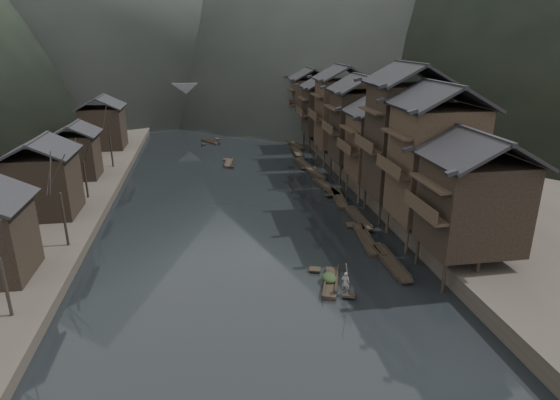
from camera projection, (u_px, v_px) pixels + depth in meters
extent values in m
plane|color=black|center=(250.00, 248.00, 44.32)|extent=(300.00, 300.00, 0.00)
cube|color=#2D2823|center=(416.00, 139.00, 86.53)|extent=(40.00, 200.00, 1.80)
cube|color=#2D2823|center=(11.00, 156.00, 76.13)|extent=(40.00, 200.00, 1.20)
cylinder|color=black|center=(444.00, 277.00, 36.33)|extent=(0.30, 0.30, 2.90)
cylinder|color=black|center=(417.00, 251.00, 40.81)|extent=(0.30, 0.30, 2.90)
cylinder|color=black|center=(477.00, 274.00, 36.75)|extent=(0.30, 0.30, 2.90)
cylinder|color=black|center=(447.00, 249.00, 41.22)|extent=(0.30, 0.30, 2.90)
cube|color=black|center=(473.00, 205.00, 37.40)|extent=(7.00, 6.00, 7.27)
cube|color=black|center=(425.00, 212.00, 36.92)|extent=(1.20, 5.70, 0.25)
cylinder|color=black|center=(407.00, 240.00, 42.85)|extent=(0.30, 0.30, 2.90)
cylinder|color=black|center=(388.00, 221.00, 47.32)|extent=(0.30, 0.30, 2.90)
cylinder|color=black|center=(435.00, 238.00, 43.27)|extent=(0.30, 0.30, 2.90)
cylinder|color=black|center=(413.00, 219.00, 47.74)|extent=(0.30, 0.30, 2.90)
cube|color=black|center=(434.00, 164.00, 43.40)|extent=(7.00, 6.00, 10.39)
cube|color=black|center=(393.00, 171.00, 42.97)|extent=(1.20, 5.70, 0.25)
cylinder|color=black|center=(380.00, 213.00, 49.37)|extent=(0.30, 0.30, 2.90)
cylinder|color=black|center=(365.00, 199.00, 53.84)|extent=(0.30, 0.30, 2.90)
cylinder|color=black|center=(404.00, 212.00, 49.79)|extent=(0.30, 0.30, 2.90)
cylinder|color=black|center=(388.00, 197.00, 54.26)|extent=(0.30, 0.30, 2.90)
cube|color=black|center=(404.00, 141.00, 49.69)|extent=(7.00, 6.00, 11.74)
cube|color=black|center=(368.00, 148.00, 49.29)|extent=(1.20, 5.70, 0.25)
cylinder|color=black|center=(359.00, 193.00, 55.89)|extent=(0.30, 0.30, 2.90)
cylinder|color=black|center=(347.00, 181.00, 60.36)|extent=(0.30, 0.30, 2.90)
cylinder|color=black|center=(381.00, 192.00, 56.31)|extent=(0.30, 0.30, 2.90)
cylinder|color=black|center=(367.00, 180.00, 60.78)|extent=(0.30, 0.30, 2.90)
cube|color=black|center=(379.00, 146.00, 56.90)|extent=(7.00, 6.00, 7.58)
cube|color=black|center=(348.00, 150.00, 56.43)|extent=(1.20, 5.70, 0.25)
cylinder|color=black|center=(340.00, 174.00, 63.34)|extent=(0.30, 0.30, 2.90)
cylinder|color=black|center=(331.00, 165.00, 67.81)|extent=(0.30, 0.30, 2.90)
cylinder|color=black|center=(360.00, 173.00, 63.76)|extent=(0.30, 0.30, 2.90)
cylinder|color=black|center=(349.00, 164.00, 68.23)|extent=(0.30, 0.30, 2.90)
cube|color=black|center=(359.00, 126.00, 64.05)|extent=(7.00, 6.00, 9.40)
cube|color=black|center=(331.00, 131.00, 63.61)|extent=(1.20, 5.70, 0.25)
cylinder|color=black|center=(324.00, 158.00, 71.73)|extent=(0.30, 0.30, 2.90)
cylinder|color=black|center=(317.00, 151.00, 76.20)|extent=(0.30, 0.30, 2.90)
cylinder|color=black|center=(341.00, 157.00, 72.14)|extent=(0.30, 0.30, 2.90)
cylinder|color=black|center=(333.00, 150.00, 76.61)|extent=(0.30, 0.30, 2.90)
cube|color=black|center=(341.00, 113.00, 72.31)|extent=(7.00, 6.00, 10.15)
cube|color=black|center=(315.00, 117.00, 71.88)|extent=(1.20, 5.70, 0.25)
cylinder|color=black|center=(310.00, 144.00, 81.04)|extent=(0.30, 0.30, 2.90)
cylinder|color=black|center=(304.00, 138.00, 85.51)|extent=(0.30, 0.30, 2.90)
cylinder|color=black|center=(325.00, 143.00, 81.45)|extent=(0.30, 0.30, 2.90)
cylinder|color=black|center=(319.00, 138.00, 85.92)|extent=(0.30, 0.30, 2.90)
cube|color=black|center=(325.00, 111.00, 81.99)|extent=(7.00, 6.00, 7.95)
cube|color=black|center=(302.00, 114.00, 81.52)|extent=(1.20, 5.70, 0.25)
cylinder|color=black|center=(296.00, 131.00, 92.22)|extent=(0.30, 0.30, 2.90)
cylinder|color=black|center=(292.00, 127.00, 96.69)|extent=(0.30, 0.30, 2.90)
cylinder|color=black|center=(310.00, 130.00, 92.63)|extent=(0.30, 0.30, 2.90)
cylinder|color=black|center=(305.00, 126.00, 97.10)|extent=(0.30, 0.30, 2.90)
cube|color=black|center=(310.00, 101.00, 93.10)|extent=(7.00, 6.00, 8.34)
cube|color=black|center=(290.00, 103.00, 92.64)|extent=(1.20, 5.70, 0.25)
cube|color=black|center=(45.00, 183.00, 49.08)|extent=(6.00, 6.00, 6.50)
cube|color=black|center=(78.00, 154.00, 62.24)|extent=(5.00, 5.00, 5.80)
cube|color=black|center=(104.00, 126.00, 78.84)|extent=(6.50, 6.50, 6.80)
cylinder|color=black|center=(10.00, 284.00, 31.24)|extent=(0.24, 0.24, 4.34)
cylinder|color=black|center=(58.00, 217.00, 41.78)|extent=(0.24, 0.24, 5.03)
cylinder|color=black|center=(92.00, 177.00, 54.71)|extent=(0.24, 0.24, 4.38)
cylinder|color=black|center=(112.00, 148.00, 67.54)|extent=(0.24, 0.24, 5.09)
cube|color=black|center=(390.00, 263.00, 41.18)|extent=(1.11, 7.07, 0.30)
cube|color=black|center=(390.00, 261.00, 41.12)|extent=(1.17, 6.93, 0.10)
cube|color=black|center=(377.00, 245.00, 44.29)|extent=(0.94, 0.87, 0.35)
cube|color=black|center=(406.00, 280.00, 37.97)|extent=(0.94, 0.87, 0.35)
cube|color=black|center=(365.00, 239.00, 45.91)|extent=(1.82, 7.54, 0.30)
cube|color=black|center=(365.00, 238.00, 45.85)|extent=(1.86, 7.39, 0.10)
cube|color=black|center=(351.00, 224.00, 49.13)|extent=(1.02, 1.00, 0.36)
cube|color=black|center=(382.00, 253.00, 42.59)|extent=(1.02, 1.00, 0.36)
cube|color=black|center=(359.00, 219.00, 50.87)|extent=(1.11, 6.39, 0.30)
cube|color=black|center=(359.00, 218.00, 50.81)|extent=(1.17, 6.26, 0.10)
cube|color=black|center=(350.00, 208.00, 53.68)|extent=(0.94, 0.79, 0.34)
cube|color=black|center=(368.00, 229.00, 47.97)|extent=(0.94, 0.79, 0.34)
cube|color=black|center=(338.00, 198.00, 57.66)|extent=(1.99, 7.67, 0.30)
cube|color=black|center=(338.00, 196.00, 57.60)|extent=(2.03, 7.53, 0.10)
cube|color=black|center=(327.00, 188.00, 60.92)|extent=(1.04, 1.03, 0.37)
cube|color=black|center=(350.00, 206.00, 54.31)|extent=(1.04, 1.03, 0.37)
cube|color=black|center=(326.00, 187.00, 61.85)|extent=(2.10, 7.68, 0.30)
cube|color=black|center=(326.00, 185.00, 61.79)|extent=(2.14, 7.54, 0.10)
cube|color=black|center=(323.00, 178.00, 65.25)|extent=(1.05, 1.05, 0.37)
cube|color=black|center=(330.00, 195.00, 58.37)|extent=(1.05, 1.05, 0.37)
cube|color=black|center=(315.00, 174.00, 67.70)|extent=(1.83, 6.25, 0.30)
cube|color=black|center=(315.00, 173.00, 67.64)|extent=(1.87, 6.13, 0.10)
cube|color=black|center=(313.00, 167.00, 70.44)|extent=(1.02, 0.87, 0.33)
cube|color=black|center=(317.00, 179.00, 64.86)|extent=(1.02, 0.87, 0.33)
cube|color=black|center=(302.00, 163.00, 73.15)|extent=(1.82, 6.25, 0.30)
cube|color=black|center=(303.00, 162.00, 73.09)|extent=(1.86, 6.13, 0.10)
cube|color=black|center=(301.00, 158.00, 75.89)|extent=(1.02, 0.87, 0.33)
cube|color=black|center=(304.00, 168.00, 70.31)|extent=(1.02, 0.87, 0.33)
cube|color=black|center=(297.00, 152.00, 80.28)|extent=(1.44, 6.64, 0.30)
cube|color=black|center=(297.00, 151.00, 80.22)|extent=(1.49, 6.51, 0.10)
cube|color=black|center=(292.00, 147.00, 83.16)|extent=(0.98, 0.86, 0.34)
cube|color=black|center=(301.00, 156.00, 77.32)|extent=(0.98, 0.86, 0.34)
cube|color=black|center=(297.00, 146.00, 84.92)|extent=(1.87, 5.97, 0.30)
cube|color=black|center=(297.00, 145.00, 84.87)|extent=(1.91, 5.86, 0.10)
cube|color=black|center=(296.00, 142.00, 87.54)|extent=(1.02, 0.84, 0.32)
cube|color=black|center=(297.00, 149.00, 82.22)|extent=(1.02, 0.84, 0.32)
cube|color=black|center=(286.00, 138.00, 91.25)|extent=(1.22, 7.35, 0.30)
cube|color=black|center=(286.00, 137.00, 91.19)|extent=(1.27, 7.21, 0.10)
cube|color=black|center=(283.00, 134.00, 94.47)|extent=(0.95, 0.91, 0.36)
cube|color=black|center=(290.00, 141.00, 87.93)|extent=(0.95, 0.91, 0.36)
cube|color=black|center=(229.00, 163.00, 73.23)|extent=(1.60, 4.80, 0.30)
cube|color=black|center=(229.00, 162.00, 73.17)|extent=(1.64, 4.71, 0.10)
cube|color=black|center=(226.00, 159.00, 75.23)|extent=(0.92, 0.70, 0.29)
cube|color=black|center=(231.00, 166.00, 71.14)|extent=(0.92, 0.70, 0.29)
cube|color=black|center=(211.00, 142.00, 88.21)|extent=(3.62, 4.90, 0.30)
cube|color=black|center=(210.00, 141.00, 88.15)|extent=(3.61, 4.84, 0.10)
cube|color=black|center=(217.00, 138.00, 90.32)|extent=(1.06, 1.00, 0.31)
cube|color=black|center=(203.00, 144.00, 86.01)|extent=(1.06, 1.00, 0.31)
cube|color=black|center=(201.00, 127.00, 102.33)|extent=(2.62, 5.04, 0.30)
cube|color=black|center=(201.00, 126.00, 102.27)|extent=(2.63, 4.96, 0.10)
cube|color=black|center=(205.00, 125.00, 104.50)|extent=(1.01, 0.87, 0.30)
cube|color=black|center=(197.00, 128.00, 100.06)|extent=(1.01, 0.87, 0.30)
cube|color=#4C4C4F|center=(219.00, 89.00, 108.99)|extent=(40.00, 6.00, 1.60)
cube|color=#4C4C4F|center=(219.00, 85.00, 106.04)|extent=(40.00, 0.50, 1.00)
cube|color=#4C4C4F|center=(218.00, 83.00, 111.07)|extent=(40.00, 0.50, 1.00)
cube|color=#4C4C4F|center=(159.00, 108.00, 108.22)|extent=(3.20, 6.00, 6.40)
cube|color=#4C4C4F|center=(200.00, 107.00, 109.64)|extent=(3.20, 6.00, 6.40)
cube|color=#4C4C4F|center=(238.00, 106.00, 110.99)|extent=(3.20, 6.00, 6.40)
cube|color=#4C4C4F|center=(278.00, 105.00, 112.42)|extent=(3.20, 6.00, 6.40)
cube|color=black|center=(331.00, 283.00, 37.81)|extent=(2.70, 5.14, 0.30)
cube|color=black|center=(331.00, 281.00, 37.75)|extent=(2.72, 5.06, 0.10)
cube|color=black|center=(315.00, 269.00, 39.78)|extent=(1.09, 0.90, 0.30)
cube|color=black|center=(349.00, 295.00, 35.75)|extent=(1.09, 0.90, 0.30)
ellipsoid|color=black|center=(329.00, 274.00, 37.81)|extent=(1.21, 1.58, 0.73)
imported|color=#5C5B5E|center=(346.00, 280.00, 35.82)|extent=(0.79, 0.71, 1.81)
cylinder|color=#8C7A51|center=(350.00, 246.00, 34.91)|extent=(1.14, 1.98, 3.88)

